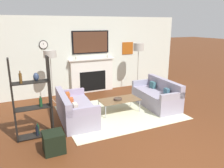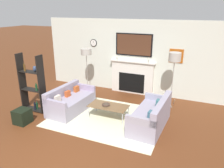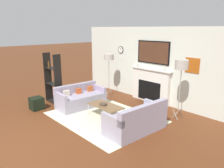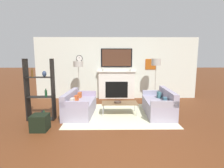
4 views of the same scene
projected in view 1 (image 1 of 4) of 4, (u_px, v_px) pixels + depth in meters
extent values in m
plane|color=#5B2E16|center=(184.00, 163.00, 3.96)|extent=(60.00, 60.00, 0.00)
cube|color=silver|center=(91.00, 55.00, 7.93)|extent=(7.17, 0.07, 2.70)
cube|color=silver|center=(92.00, 76.00, 8.03)|extent=(1.59, 0.16, 1.19)
cube|color=black|center=(93.00, 81.00, 8.00)|extent=(0.98, 0.01, 0.72)
cube|color=silver|center=(92.00, 59.00, 7.85)|extent=(1.71, 0.22, 0.04)
cylinder|color=#B2AD9E|center=(76.00, 58.00, 7.56)|extent=(0.04, 0.04, 0.10)
cylinder|color=white|center=(76.00, 56.00, 7.54)|extent=(0.03, 0.03, 0.09)
cylinder|color=#B2AD9E|center=(107.00, 56.00, 8.05)|extent=(0.04, 0.04, 0.10)
cylinder|color=white|center=(107.00, 54.00, 8.02)|extent=(0.03, 0.03, 0.09)
cube|color=black|center=(91.00, 42.00, 7.77)|extent=(1.36, 0.04, 0.80)
cube|color=#4C2D1E|center=(91.00, 42.00, 7.75)|extent=(1.27, 0.01, 0.72)
cylinder|color=black|center=(43.00, 45.00, 7.11)|extent=(0.28, 0.02, 0.28)
cylinder|color=silver|center=(43.00, 45.00, 7.10)|extent=(0.24, 0.00, 0.24)
cube|color=black|center=(43.00, 44.00, 7.09)|extent=(0.01, 0.00, 0.06)
cube|color=#A74E13|center=(128.00, 48.00, 8.46)|extent=(0.47, 0.02, 0.47)
cube|color=beige|center=(119.00, 112.00, 6.24)|extent=(3.20, 2.46, 0.01)
cube|color=#9991A6|center=(76.00, 112.00, 5.68)|extent=(0.90, 1.66, 0.45)
cube|color=#9991A6|center=(63.00, 100.00, 5.46)|extent=(0.25, 1.62, 0.30)
cube|color=#9C8CAA|center=(70.00, 92.00, 6.27)|extent=(0.81, 0.15, 0.18)
cube|color=#9B92AA|center=(83.00, 111.00, 4.92)|extent=(0.81, 0.15, 0.18)
cube|color=#B65325|center=(68.00, 96.00, 5.97)|extent=(0.12, 0.20, 0.19)
cube|color=#BC4E25|center=(71.00, 101.00, 5.55)|extent=(0.12, 0.19, 0.18)
cube|color=beige|center=(75.00, 107.00, 5.13)|extent=(0.11, 0.20, 0.20)
cube|color=#9991A6|center=(156.00, 99.00, 6.69)|extent=(0.84, 1.71, 0.46)
cube|color=#9991A6|center=(165.00, 85.00, 6.69)|extent=(0.23, 1.68, 0.35)
cube|color=#9992A1|center=(172.00, 96.00, 5.90)|extent=(0.77, 0.13, 0.18)
cube|color=#9494AA|center=(143.00, 82.00, 7.31)|extent=(0.77, 0.13, 0.18)
cube|color=#3A6273|center=(167.00, 92.00, 6.32)|extent=(0.12, 0.20, 0.19)
cube|color=#3A6A71|center=(153.00, 85.00, 6.97)|extent=(0.10, 0.20, 0.20)
cube|color=brown|center=(119.00, 100.00, 6.18)|extent=(1.14, 0.58, 0.02)
cylinder|color=#B7B7BC|center=(106.00, 112.00, 5.80)|extent=(0.02, 0.02, 0.37)
cylinder|color=#B7B7BC|center=(140.00, 106.00, 6.23)|extent=(0.02, 0.02, 0.37)
cylinder|color=#B7B7BC|center=(99.00, 106.00, 6.23)|extent=(0.02, 0.02, 0.37)
cylinder|color=#B7B7BC|center=(131.00, 101.00, 6.66)|extent=(0.02, 0.02, 0.37)
cylinder|color=#45382B|center=(118.00, 99.00, 6.11)|extent=(0.22, 0.22, 0.05)
torus|color=#472E28|center=(118.00, 98.00, 6.11)|extent=(0.23, 0.23, 0.02)
cylinder|color=#9E998E|center=(56.00, 98.00, 7.03)|extent=(0.09, 0.23, 0.28)
cylinder|color=#9E998E|center=(50.00, 99.00, 6.99)|extent=(0.17, 0.19, 0.28)
cylinder|color=#9E998E|center=(53.00, 100.00, 6.85)|extent=(0.23, 0.07, 0.28)
cylinder|color=#9E998E|center=(52.00, 77.00, 6.76)|extent=(0.02, 0.02, 1.20)
cylinder|color=#B2ADA3|center=(50.00, 54.00, 6.57)|extent=(0.38, 0.38, 0.22)
cylinder|color=#9E998E|center=(139.00, 87.00, 8.29)|extent=(0.09, 0.23, 0.28)
cylinder|color=#9E998E|center=(134.00, 87.00, 8.25)|extent=(0.17, 0.19, 0.28)
cylinder|color=#9E998E|center=(138.00, 88.00, 8.12)|extent=(0.23, 0.07, 0.28)
cylinder|color=#9E998E|center=(138.00, 68.00, 8.02)|extent=(0.02, 0.02, 1.24)
cylinder|color=#B2ADA3|center=(139.00, 47.00, 7.82)|extent=(0.37, 0.37, 0.27)
cube|color=black|center=(13.00, 101.00, 4.52)|extent=(0.04, 0.28, 1.79)
cube|color=black|center=(50.00, 96.00, 4.83)|extent=(0.04, 0.28, 1.79)
cube|color=black|center=(36.00, 135.00, 4.91)|extent=(0.80, 0.28, 0.02)
cube|color=black|center=(33.00, 108.00, 4.73)|extent=(0.80, 0.28, 0.01)
cube|color=black|center=(30.00, 82.00, 4.58)|extent=(0.80, 0.28, 0.02)
cylinder|color=#194223|center=(38.00, 130.00, 4.93)|extent=(0.06, 0.06, 0.20)
cylinder|color=#194223|center=(37.00, 125.00, 4.90)|extent=(0.03, 0.03, 0.05)
cylinder|color=brown|center=(21.00, 78.00, 4.45)|extent=(0.06, 0.06, 0.21)
cylinder|color=brown|center=(20.00, 72.00, 4.41)|extent=(0.03, 0.03, 0.05)
cylinder|color=black|center=(37.00, 131.00, 4.86)|extent=(0.07, 0.07, 0.21)
cylinder|color=black|center=(37.00, 126.00, 4.83)|extent=(0.03, 0.03, 0.05)
cylinder|color=#194223|center=(41.00, 102.00, 4.76)|extent=(0.07, 0.07, 0.19)
cylinder|color=#194223|center=(40.00, 97.00, 4.73)|extent=(0.03, 0.03, 0.05)
ellipsoid|color=#344565|center=(36.00, 77.00, 4.65)|extent=(0.12, 0.12, 0.17)
cube|color=black|center=(54.00, 142.00, 4.28)|extent=(0.40, 0.40, 0.41)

